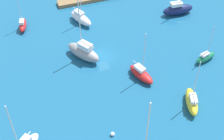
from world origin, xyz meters
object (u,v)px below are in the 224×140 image
sailboat_gray_outer_mooring (84,52)px  sailboat_red_lone_south (23,25)px  sailboat_red_by_breakwater (141,74)px  sailboat_green_inner_mooring (205,57)px  sailboat_navy_mid_basin (178,9)px  sailboat_yellow_center_basin (192,101)px  sailboat_white_lone_north (81,18)px  mooring_buoy_white (113,134)px

sailboat_gray_outer_mooring → sailboat_red_lone_south: bearing=2.5°
sailboat_red_by_breakwater → sailboat_green_inner_mooring: bearing=72.2°
sailboat_red_lone_south → sailboat_navy_mid_basin: (-32.92, 6.08, 0.33)m
sailboat_yellow_center_basin → sailboat_white_lone_north: size_ratio=0.94×
sailboat_red_lone_south → sailboat_yellow_center_basin: size_ratio=0.91×
sailboat_red_by_breakwater → sailboat_navy_mid_basin: bearing=117.1°
sailboat_yellow_center_basin → sailboat_green_inner_mooring: (-7.98, -8.94, -0.27)m
sailboat_red_lone_south → sailboat_yellow_center_basin: (-22.59, 30.63, 0.16)m
sailboat_navy_mid_basin → sailboat_white_lone_north: 21.31m
sailboat_gray_outer_mooring → sailboat_yellow_center_basin: bearing=-175.4°
sailboat_navy_mid_basin → mooring_buoy_white: 35.50m
sailboat_green_inner_mooring → sailboat_white_lone_north: sailboat_white_lone_north is taller
sailboat_yellow_center_basin → sailboat_white_lone_north: 30.49m
sailboat_yellow_center_basin → sailboat_green_inner_mooring: bearing=-22.1°
sailboat_yellow_center_basin → sailboat_gray_outer_mooring: sailboat_gray_outer_mooring is taller
sailboat_yellow_center_basin → sailboat_white_lone_north: (10.59, -28.60, 0.02)m
sailboat_yellow_center_basin → sailboat_green_inner_mooring: 11.99m
sailboat_red_by_breakwater → mooring_buoy_white: bearing=-60.2°
sailboat_red_lone_south → sailboat_navy_mid_basin: bearing=-87.7°
sailboat_white_lone_north → sailboat_yellow_center_basin: bearing=-3.1°
sailboat_gray_outer_mooring → mooring_buoy_white: (0.86, 18.58, -1.16)m
sailboat_red_lone_south → sailboat_yellow_center_basin: sailboat_yellow_center_basin is taller
sailboat_gray_outer_mooring → sailboat_red_by_breakwater: (-8.06, 8.56, -0.53)m
sailboat_red_lone_south → sailboat_red_by_breakwater: bearing=-128.6°
sailboat_navy_mid_basin → sailboat_green_inner_mooring: 15.79m
sailboat_navy_mid_basin → sailboat_yellow_center_basin: bearing=-109.8°
sailboat_green_inner_mooring → sailboat_white_lone_north: 27.04m
sailboat_red_lone_south → sailboat_white_lone_north: size_ratio=0.85×
sailboat_navy_mid_basin → mooring_buoy_white: bearing=-130.3°
sailboat_yellow_center_basin → sailboat_red_by_breakwater: bearing=50.0°
sailboat_navy_mid_basin → sailboat_gray_outer_mooring: sailboat_gray_outer_mooring is taller
sailboat_white_lone_north → mooring_buoy_white: bearing=-30.0°
sailboat_green_inner_mooring → sailboat_white_lone_north: (18.58, -19.65, 0.29)m
sailboat_red_by_breakwater → mooring_buoy_white: size_ratio=15.21×
sailboat_white_lone_north → mooring_buoy_white: size_ratio=15.33×
sailboat_white_lone_north → sailboat_red_by_breakwater: sailboat_white_lone_north is taller
mooring_buoy_white → sailboat_green_inner_mooring: bearing=-155.2°
sailboat_navy_mid_basin → sailboat_gray_outer_mooring: bearing=-159.9°
sailboat_yellow_center_basin → sailboat_navy_mid_basin: sailboat_navy_mid_basin is taller
sailboat_green_inner_mooring → sailboat_white_lone_north: size_ratio=0.78×
sailboat_gray_outer_mooring → mooring_buoy_white: bearing=144.6°
sailboat_gray_outer_mooring → sailboat_red_by_breakwater: 11.77m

